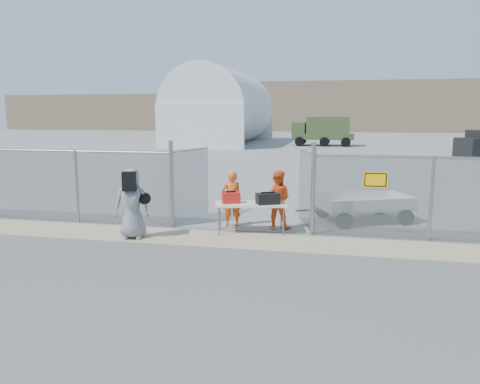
% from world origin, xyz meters
% --- Properties ---
extents(ground, '(160.00, 160.00, 0.00)m').
position_xyz_m(ground, '(0.00, 0.00, 0.00)').
color(ground, '#4F4F4F').
extents(tarmac_inside, '(160.00, 80.00, 0.01)m').
position_xyz_m(tarmac_inside, '(0.00, 42.00, 0.01)').
color(tarmac_inside, gray).
rests_on(tarmac_inside, ground).
extents(dirt_strip, '(44.00, 1.60, 0.01)m').
position_xyz_m(dirt_strip, '(0.00, 1.00, 0.01)').
color(dirt_strip, tan).
rests_on(dirt_strip, ground).
extents(distant_hills, '(140.00, 6.00, 9.00)m').
position_xyz_m(distant_hills, '(5.00, 78.00, 4.50)').
color(distant_hills, '#7F684F').
rests_on(distant_hills, ground).
extents(chain_link_fence, '(40.00, 0.20, 2.20)m').
position_xyz_m(chain_link_fence, '(0.00, 2.00, 1.10)').
color(chain_link_fence, gray).
rests_on(chain_link_fence, ground).
extents(quonset_hangar, '(9.00, 18.00, 8.00)m').
position_xyz_m(quonset_hangar, '(-10.00, 40.00, 4.00)').
color(quonset_hangar, silver).
rests_on(quonset_hangar, ground).
extents(folding_table, '(2.07, 1.20, 0.83)m').
position_xyz_m(folding_table, '(0.34, 1.85, 0.41)').
color(folding_table, silver).
rests_on(folding_table, ground).
extents(orange_bag, '(0.56, 0.47, 0.30)m').
position_xyz_m(orange_bag, '(-0.20, 1.75, 0.98)').
color(orange_bag, red).
rests_on(orange_bag, folding_table).
extents(black_duffel, '(0.70, 0.59, 0.29)m').
position_xyz_m(black_duffel, '(0.81, 1.83, 0.97)').
color(black_duffel, black).
rests_on(black_duffel, folding_table).
extents(security_worker_left, '(0.69, 0.57, 1.63)m').
position_xyz_m(security_worker_left, '(-0.35, 2.46, 0.81)').
color(security_worker_left, '#FF611C').
rests_on(security_worker_left, ground).
extents(security_worker_right, '(0.84, 0.67, 1.68)m').
position_xyz_m(security_worker_right, '(0.98, 2.45, 0.84)').
color(security_worker_right, '#FF611C').
rests_on(security_worker_right, ground).
extents(visitor, '(1.02, 0.79, 1.86)m').
position_xyz_m(visitor, '(-2.59, 0.62, 0.93)').
color(visitor, gray).
rests_on(visitor, ground).
extents(utility_trailer, '(4.00, 3.15, 0.86)m').
position_xyz_m(utility_trailer, '(3.42, 3.89, 0.43)').
color(utility_trailer, silver).
rests_on(utility_trailer, ground).
extents(military_truck, '(6.17, 2.36, 2.93)m').
position_xyz_m(military_truck, '(0.98, 37.91, 1.46)').
color(military_truck, '#3B4D28').
rests_on(military_truck, ground).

